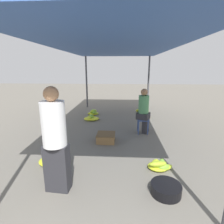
# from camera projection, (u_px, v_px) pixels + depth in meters

# --- Properties ---
(canopy_post_back_left) EXTENTS (0.08, 0.08, 2.47)m
(canopy_post_back_left) POSITION_uv_depth(u_px,v_px,m) (87.00, 82.00, 8.56)
(canopy_post_back_left) COLOR #4C4C51
(canopy_post_back_left) RESTS_ON ground
(canopy_post_back_right) EXTENTS (0.08, 0.08, 2.47)m
(canopy_post_back_right) POSITION_uv_depth(u_px,v_px,m) (148.00, 83.00, 8.40)
(canopy_post_back_right) COLOR #4C4C51
(canopy_post_back_right) RESTS_ON ground
(canopy_tarp) EXTENTS (3.41, 7.19, 0.04)m
(canopy_tarp) POSITION_uv_depth(u_px,v_px,m) (114.00, 47.00, 4.88)
(canopy_tarp) COLOR #33569E
(canopy_tarp) RESTS_ON canopy_post_front_left
(vendor_foreground) EXTENTS (0.39, 0.38, 1.68)m
(vendor_foreground) POSITION_uv_depth(u_px,v_px,m) (55.00, 139.00, 2.65)
(vendor_foreground) COLOR #2D2D33
(vendor_foreground) RESTS_ON ground
(stool) EXTENTS (0.34, 0.34, 0.45)m
(stool) POSITION_uv_depth(u_px,v_px,m) (143.00, 122.00, 5.24)
(stool) COLOR #384C84
(stool) RESTS_ON ground
(vendor_seated) EXTENTS (0.45, 0.45, 1.35)m
(vendor_seated) POSITION_uv_depth(u_px,v_px,m) (144.00, 110.00, 5.16)
(vendor_seated) COLOR #2D2D33
(vendor_seated) RESTS_ON ground
(basin_black) EXTENTS (0.48, 0.48, 0.17)m
(basin_black) POSITION_uv_depth(u_px,v_px,m) (166.00, 189.00, 2.74)
(basin_black) COLOR black
(basin_black) RESTS_ON ground
(banana_pile_left_0) EXTENTS (0.58, 0.52, 0.21)m
(banana_pile_left_0) POSITION_uv_depth(u_px,v_px,m) (91.00, 118.00, 6.66)
(banana_pile_left_0) COLOR #C2D229
(banana_pile_left_0) RESTS_ON ground
(banana_pile_left_1) EXTENTS (0.64, 0.51, 0.22)m
(banana_pile_left_1) POSITION_uv_depth(u_px,v_px,m) (53.00, 159.00, 3.63)
(banana_pile_left_1) COLOR #89BB34
(banana_pile_left_1) RESTS_ON ground
(banana_pile_left_2) EXTENTS (0.45, 0.45, 0.23)m
(banana_pile_left_2) POSITION_uv_depth(u_px,v_px,m) (93.00, 112.00, 7.37)
(banana_pile_left_2) COLOR #91BE32
(banana_pile_left_2) RESTS_ON ground
(banana_pile_right_0) EXTENTS (0.50, 0.43, 0.20)m
(banana_pile_right_0) POSITION_uv_depth(u_px,v_px,m) (160.00, 165.00, 3.42)
(banana_pile_right_0) COLOR #ACC92D
(banana_pile_right_0) RESTS_ON ground
(banana_pile_right_1) EXTENTS (0.44, 0.49, 0.22)m
(banana_pile_right_1) POSITION_uv_depth(u_px,v_px,m) (145.00, 115.00, 6.97)
(banana_pile_right_1) COLOR yellow
(banana_pile_right_1) RESTS_ON ground
(banana_pile_right_2) EXTENTS (0.62, 0.44, 0.17)m
(banana_pile_right_2) POSITION_uv_depth(u_px,v_px,m) (142.00, 110.00, 7.86)
(banana_pile_right_2) COLOR #76B337
(banana_pile_right_2) RESTS_ON ground
(crate_near) EXTENTS (0.49, 0.49, 0.22)m
(crate_near) POSITION_uv_depth(u_px,v_px,m) (106.00, 138.00, 4.68)
(crate_near) COLOR olive
(crate_near) RESTS_ON ground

